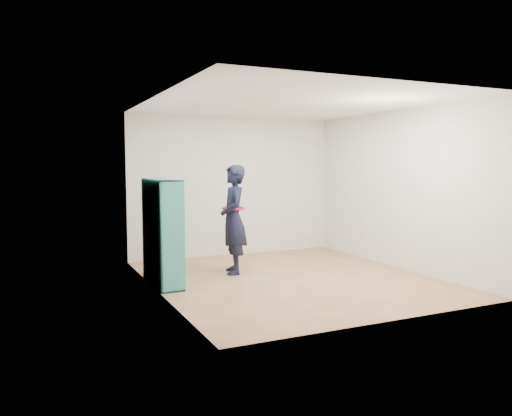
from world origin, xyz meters
name	(u,v)px	position (x,y,z in m)	size (l,w,h in m)	color
floor	(291,279)	(0.00, 0.00, 0.00)	(4.50, 4.50, 0.00)	brown
ceiling	(292,103)	(0.00, 0.00, 2.60)	(4.50, 4.50, 0.00)	white
wall_left	(158,196)	(-2.00, 0.00, 1.30)	(0.02, 4.50, 2.60)	silver
wall_right	(398,189)	(2.00, 0.00, 1.30)	(0.02, 4.50, 2.60)	silver
wall_back	(234,186)	(0.00, 2.25, 1.30)	(4.00, 0.02, 2.60)	silver
wall_front	(393,203)	(0.00, -2.25, 1.30)	(4.00, 0.02, 2.60)	silver
bookshelf	(161,233)	(-1.85, 0.49, 0.73)	(0.33, 1.13, 1.51)	teal
person	(233,219)	(-0.63, 0.72, 0.85)	(0.54, 0.70, 1.71)	black
smartphone	(223,212)	(-0.76, 0.84, 0.97)	(0.02, 0.09, 0.13)	silver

